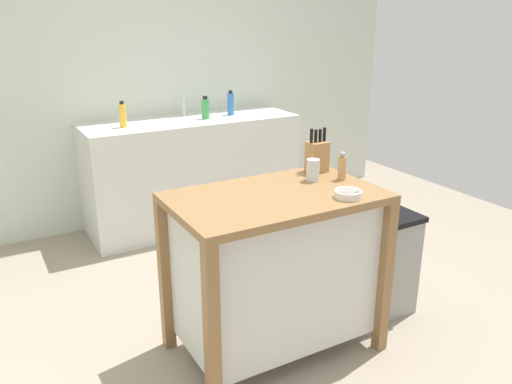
{
  "coord_description": "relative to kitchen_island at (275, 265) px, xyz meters",
  "views": [
    {
      "loc": [
        -1.32,
        -2.08,
        1.73
      ],
      "look_at": [
        -0.05,
        0.17,
        0.84
      ],
      "focal_mm": 36.14,
      "sensor_mm": 36.0,
      "label": 1
    }
  ],
  "objects": [
    {
      "name": "knife_block",
      "position": [
        0.41,
        0.22,
        0.48
      ],
      "size": [
        0.11,
        0.09,
        0.25
      ],
      "color": "#AD7F4C",
      "rests_on": "kitchen_island"
    },
    {
      "name": "wall_back",
      "position": [
        0.05,
        2.23,
        0.8
      ],
      "size": [
        4.96,
        0.1,
        2.6
      ],
      "primitive_type": "cube",
      "color": "silver",
      "rests_on": "ground"
    },
    {
      "name": "bottle_dish_soap",
      "position": [
        -0.24,
        1.84,
        0.51
      ],
      "size": [
        0.05,
        0.05,
        0.2
      ],
      "color": "yellow",
      "rests_on": "sink_counter"
    },
    {
      "name": "drinking_cup",
      "position": [
        0.29,
        0.09,
        0.45
      ],
      "size": [
        0.07,
        0.07,
        0.12
      ],
      "color": "silver",
      "rests_on": "kitchen_island"
    },
    {
      "name": "bottle_hand_soap",
      "position": [
        0.71,
        1.89,
        0.51
      ],
      "size": [
        0.06,
        0.06,
        0.21
      ],
      "color": "blue",
      "rests_on": "sink_counter"
    },
    {
      "name": "sink_faucet",
      "position": [
        0.33,
        2.02,
        0.53
      ],
      "size": [
        0.02,
        0.02,
        0.22
      ],
      "color": "#B7BCC1",
      "rests_on": "sink_counter"
    },
    {
      "name": "trash_bin",
      "position": [
        0.77,
        -0.01,
        -0.18
      ],
      "size": [
        0.36,
        0.28,
        0.63
      ],
      "color": "gray",
      "rests_on": "ground"
    },
    {
      "name": "kitchen_island",
      "position": [
        0.0,
        0.0,
        0.0
      ],
      "size": [
        1.05,
        0.64,
        0.89
      ],
      "color": "olive",
      "rests_on": "ground"
    },
    {
      "name": "ground_plane",
      "position": [
        0.05,
        0.03,
        -0.5
      ],
      "size": [
        5.96,
        5.96,
        0.0
      ],
      "primitive_type": "plane",
      "color": "gray",
      "rests_on": "ground"
    },
    {
      "name": "bowl_stoneware_deep",
      "position": [
        0.28,
        -0.22,
        0.41
      ],
      "size": [
        0.13,
        0.13,
        0.04
      ],
      "color": "silver",
      "rests_on": "kitchen_island"
    },
    {
      "name": "pepper_grinder",
      "position": [
        0.43,
        0.03,
        0.46
      ],
      "size": [
        0.04,
        0.04,
        0.16
      ],
      "color": "tan",
      "rests_on": "kitchen_island"
    },
    {
      "name": "bottle_spray_cleaner",
      "position": [
        0.45,
        1.84,
        0.5
      ],
      "size": [
        0.06,
        0.06,
        0.19
      ],
      "color": "green",
      "rests_on": "sink_counter"
    },
    {
      "name": "sink_counter",
      "position": [
        0.33,
        1.88,
        -0.04
      ],
      "size": [
        1.78,
        0.6,
        0.92
      ],
      "color": "silver",
      "rests_on": "ground"
    }
  ]
}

